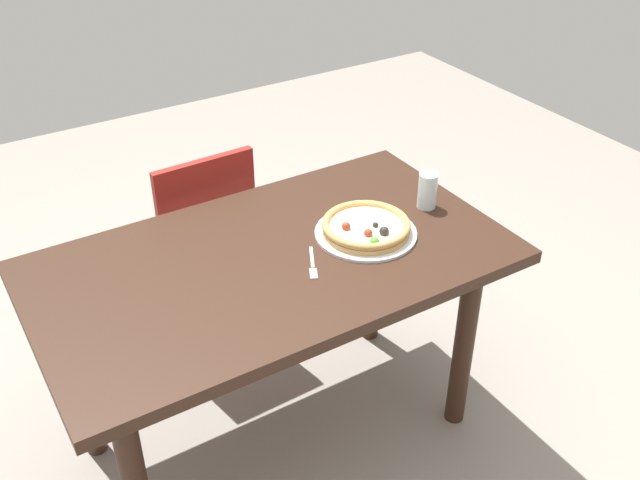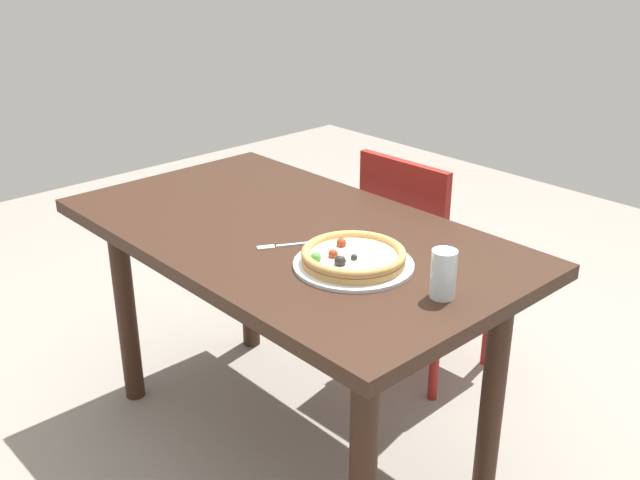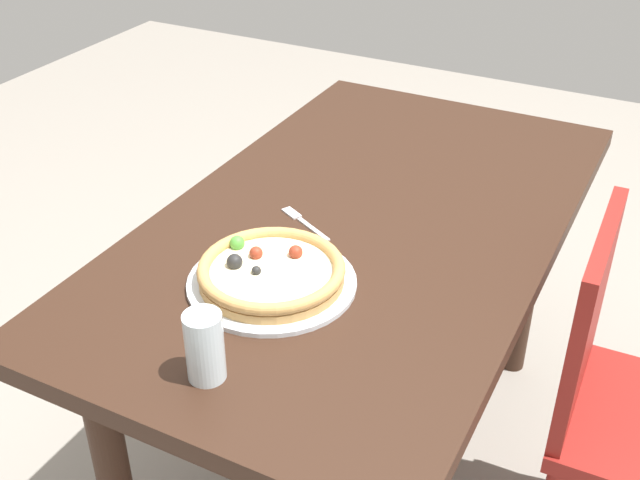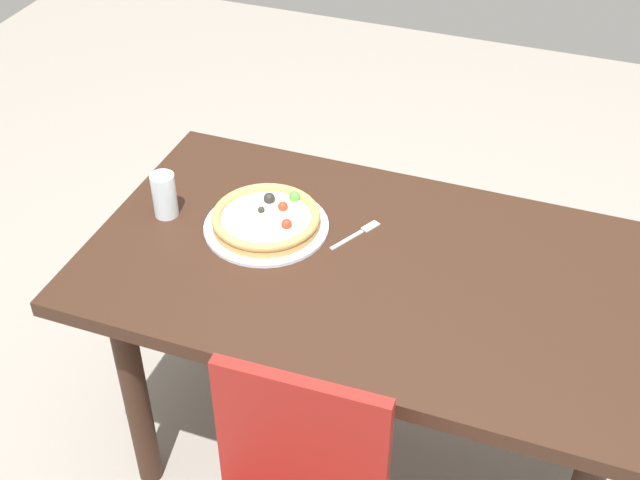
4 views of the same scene
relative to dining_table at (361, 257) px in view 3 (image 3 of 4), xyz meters
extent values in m
plane|color=gray|center=(0.00, 0.00, -0.67)|extent=(6.00, 6.00, 0.00)
cube|color=#331E14|center=(0.00, 0.00, 0.09)|extent=(1.45, 0.82, 0.04)
cylinder|color=#331E14|center=(0.59, -0.27, -0.30)|extent=(0.07, 0.07, 0.73)
cylinder|color=#331E14|center=(0.59, 0.27, -0.30)|extent=(0.07, 0.07, 0.73)
cylinder|color=maroon|center=(0.17, -0.52, -0.46)|extent=(0.04, 0.04, 0.42)
cube|color=maroon|center=(-0.01, -0.51, 0.01)|extent=(0.38, 0.04, 0.42)
cylinder|color=silver|center=(-0.32, 0.05, 0.11)|extent=(0.33, 0.33, 0.01)
cylinder|color=tan|center=(-0.32, 0.05, 0.13)|extent=(0.28, 0.28, 0.02)
cylinder|color=beige|center=(-0.32, 0.05, 0.14)|extent=(0.25, 0.25, 0.01)
torus|color=tan|center=(-0.32, 0.05, 0.15)|extent=(0.28, 0.28, 0.02)
sphere|color=#262626|center=(-0.34, 0.12, 0.15)|extent=(0.03, 0.03, 0.03)
sphere|color=#4C9E38|center=(-0.28, 0.15, 0.15)|extent=(0.03, 0.03, 0.03)
sphere|color=maroon|center=(-0.29, 0.10, 0.15)|extent=(0.03, 0.03, 0.03)
sphere|color=maroon|center=(-0.25, 0.03, 0.15)|extent=(0.03, 0.03, 0.03)
sphere|color=#262626|center=(-0.34, 0.07, 0.15)|extent=(0.02, 0.02, 0.02)
cube|color=silver|center=(-0.10, 0.07, 0.11)|extent=(0.06, 0.10, 0.00)
cube|color=silver|center=(-0.06, 0.14, 0.11)|extent=(0.04, 0.05, 0.00)
cylinder|color=silver|center=(-0.59, 0.01, 0.17)|extent=(0.06, 0.06, 0.12)
camera|label=1|loc=(0.84, 1.65, 1.38)|focal=41.28mm
camera|label=2|loc=(-1.58, 1.34, 0.96)|focal=41.69mm
camera|label=3|loc=(-1.38, -0.61, 0.99)|focal=44.41mm
camera|label=4|loc=(0.42, -1.54, 1.46)|focal=47.26mm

